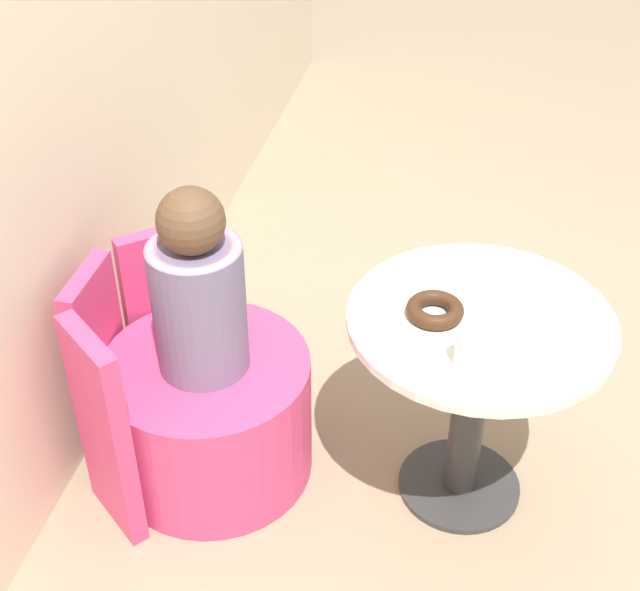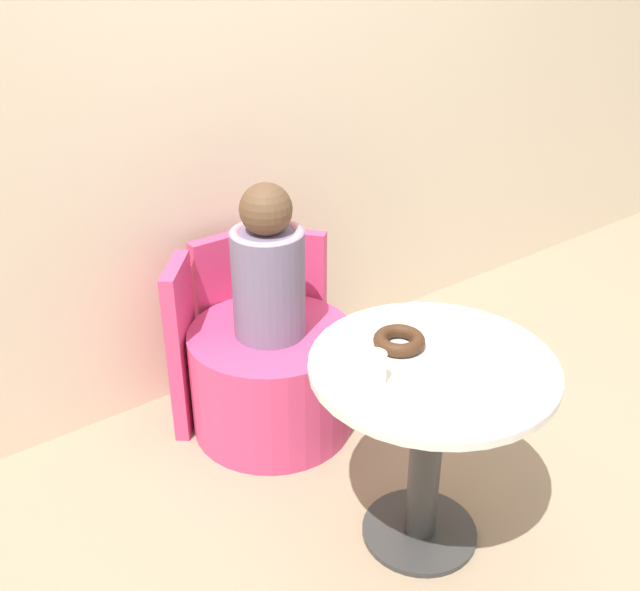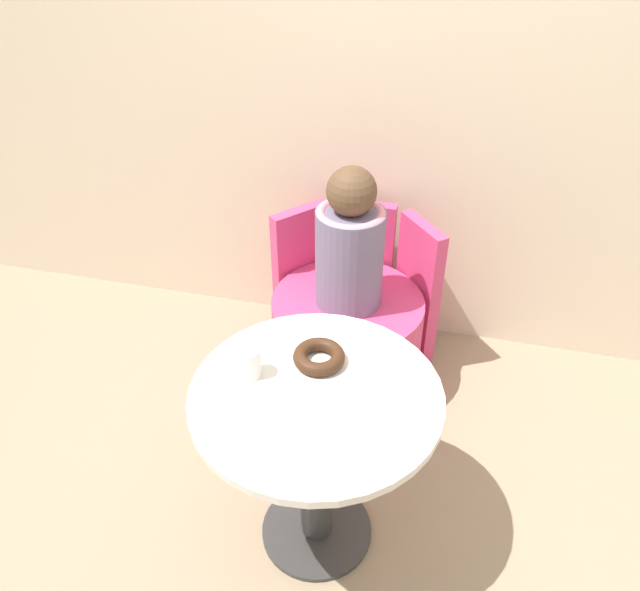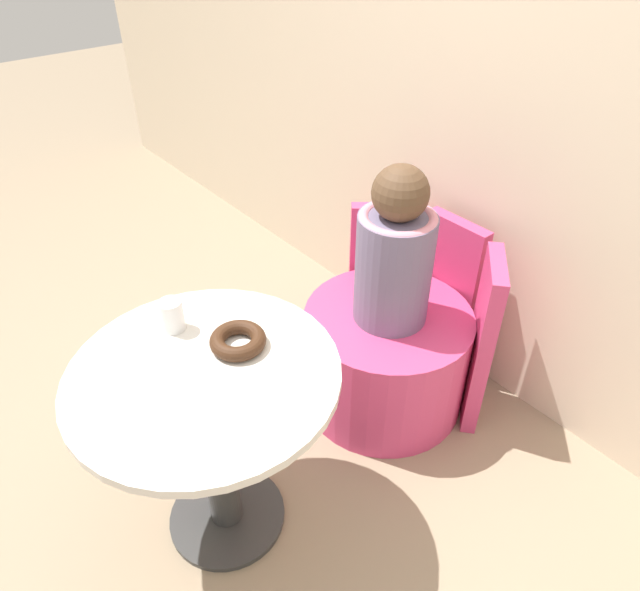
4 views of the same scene
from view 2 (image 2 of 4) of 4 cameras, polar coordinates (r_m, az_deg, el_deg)
ground_plane at (r=2.48m, az=8.75°, el=-16.43°), size 12.00×12.00×0.00m
back_wall at (r=2.72m, az=-6.89°, el=16.79°), size 6.00×0.06×2.40m
round_table at (r=2.13m, az=8.33°, el=-8.81°), size 0.68×0.68×0.62m
tub_chair at (r=2.70m, az=-3.68°, el=-6.36°), size 0.58×0.58×0.39m
booth_backrest at (r=2.81m, az=-6.45°, el=-2.02°), size 0.68×0.25×0.64m
child_figure at (r=2.48m, az=-3.99°, el=2.10°), size 0.25×0.25×0.54m
donut at (r=2.08m, az=6.05°, el=-3.43°), size 0.14×0.14×0.04m
cup at (r=1.91m, az=4.18°, el=-5.54°), size 0.06×0.06×0.09m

